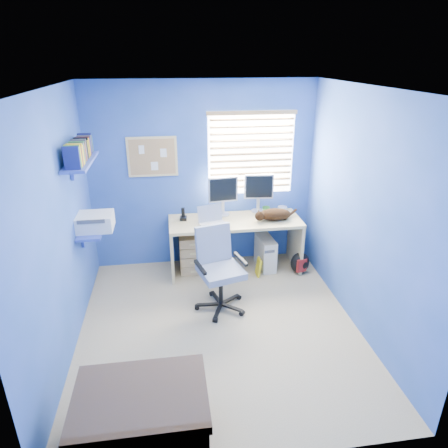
{
  "coord_description": "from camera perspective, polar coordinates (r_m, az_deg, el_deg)",
  "views": [
    {
      "loc": [
        -0.46,
        -3.57,
        2.76
      ],
      "look_at": [
        0.15,
        0.65,
        0.95
      ],
      "focal_mm": 32.0,
      "sensor_mm": 36.0,
      "label": 1
    }
  ],
  "objects": [
    {
      "name": "tower_pc",
      "position": [
        5.59,
        5.93,
        -4.12
      ],
      "size": [
        0.23,
        0.46,
        0.45
      ],
      "primitive_type": "cube",
      "rotation": [
        0.0,
        0.0,
        0.09
      ],
      "color": "beige",
      "rests_on": "floor"
    },
    {
      "name": "wall_shelves",
      "position": [
        4.61,
        -19.09,
        4.98
      ],
      "size": [
        0.42,
        0.9,
        1.05
      ],
      "color": "#374DB8",
      "rests_on": "ground"
    },
    {
      "name": "desk",
      "position": [
        5.45,
        1.56,
        -3.01
      ],
      "size": [
        1.75,
        0.65,
        0.74
      ],
      "primitive_type": "cube",
      "color": "tan",
      "rests_on": "floor"
    },
    {
      "name": "bed_corner",
      "position": [
        3.42,
        -11.57,
        -25.36
      ],
      "size": [
        0.96,
        0.68,
        0.46
      ],
      "primitive_type": "cube",
      "color": "#49342A",
      "rests_on": "floor"
    },
    {
      "name": "cd_spindle",
      "position": [
        5.64,
        8.35,
        2.13
      ],
      "size": [
        0.13,
        0.13,
        0.07
      ],
      "primitive_type": "cylinder",
      "color": "silver",
      "rests_on": "desk"
    },
    {
      "name": "corkboard",
      "position": [
        5.3,
        -10.19,
        9.43
      ],
      "size": [
        0.64,
        0.02,
        0.52
      ],
      "color": "tan",
      "rests_on": "ground"
    },
    {
      "name": "laptop",
      "position": [
        5.1,
        -1.55,
        1.0
      ],
      "size": [
        0.39,
        0.34,
        0.22
      ],
      "primitive_type": "cube",
      "rotation": [
        0.0,
        0.0,
        0.26
      ],
      "color": "silver",
      "rests_on": "desk"
    },
    {
      "name": "backpack",
      "position": [
        5.56,
        10.79,
        -5.46
      ],
      "size": [
        0.3,
        0.27,
        0.3
      ],
      "primitive_type": "ellipsoid",
      "rotation": [
        0.0,
        0.0,
        0.32
      ],
      "color": "black",
      "rests_on": "floor"
    },
    {
      "name": "drawer_boxes",
      "position": [
        5.46,
        -4.49,
        -4.23
      ],
      "size": [
        0.35,
        0.28,
        0.54
      ],
      "primitive_type": "cube",
      "color": "tan",
      "rests_on": "floor"
    },
    {
      "name": "wall_left",
      "position": [
        4.02,
        -22.55,
        -0.97
      ],
      "size": [
        0.01,
        3.2,
        2.5
      ],
      "primitive_type": "cube",
      "color": "#25509E",
      "rests_on": "ground"
    },
    {
      "name": "wall_front",
      "position": [
        2.53,
        4.05,
        -13.8
      ],
      "size": [
        3.0,
        0.01,
        2.5
      ],
      "primitive_type": "cube",
      "color": "#25509E",
      "rests_on": "ground"
    },
    {
      "name": "monitor_right",
      "position": [
        5.51,
        4.93,
        4.4
      ],
      "size": [
        0.41,
        0.16,
        0.54
      ],
      "primitive_type": "cube",
      "rotation": [
        0.0,
        0.0,
        -0.1
      ],
      "color": "silver",
      "rests_on": "desk"
    },
    {
      "name": "monitor_left",
      "position": [
        5.38,
        -0.17,
        3.99
      ],
      "size": [
        0.41,
        0.16,
        0.54
      ],
      "primitive_type": "cube",
      "rotation": [
        0.0,
        0.0,
        0.11
      ],
      "color": "silver",
      "rests_on": "desk"
    },
    {
      "name": "cat",
      "position": [
        5.32,
        7.28,
        1.36
      ],
      "size": [
        0.48,
        0.33,
        0.15
      ],
      "primitive_type": "ellipsoid",
      "rotation": [
        0.0,
        0.0,
        0.26
      ],
      "color": "black",
      "rests_on": "desk"
    },
    {
      "name": "wall_right",
      "position": [
        4.35,
        19.2,
        1.32
      ],
      "size": [
        0.01,
        3.2,
        2.5
      ],
      "primitive_type": "cube",
      "color": "#25509E",
      "rests_on": "ground"
    },
    {
      "name": "office_chair",
      "position": [
        4.67,
        -0.7,
        -7.89
      ],
      "size": [
        0.69,
        0.69,
        0.97
      ],
      "color": "black",
      "rests_on": "floor"
    },
    {
      "name": "window_blinds",
      "position": [
        5.4,
        3.92,
        9.98
      ],
      "size": [
        1.15,
        0.05,
        1.1
      ],
      "color": "white",
      "rests_on": "ground"
    },
    {
      "name": "phone",
      "position": [
        5.3,
        -5.86,
        1.46
      ],
      "size": [
        0.1,
        0.12,
        0.17
      ],
      "primitive_type": "cube",
      "rotation": [
        0.0,
        0.0,
        -0.1
      ],
      "color": "black",
      "rests_on": "desk"
    },
    {
      "name": "ceiling",
      "position": [
        3.61,
        -0.93,
        18.85
      ],
      "size": [
        3.0,
        3.2,
        0.0
      ],
      "primitive_type": "cube",
      "color": "white",
      "rests_on": "wall_back"
    },
    {
      "name": "floor",
      "position": [
        4.54,
        -0.72,
        -14.47
      ],
      "size": [
        3.0,
        3.2,
        0.0
      ],
      "primitive_type": "cube",
      "color": "tan",
      "rests_on": "ground"
    },
    {
      "name": "mug",
      "position": [
        5.52,
        6.02,
        1.95
      ],
      "size": [
        0.1,
        0.09,
        0.1
      ],
      "primitive_type": "imported",
      "color": "#2A702F",
      "rests_on": "desk"
    },
    {
      "name": "wall_back",
      "position": [
        5.41,
        -3.03,
        6.75
      ],
      "size": [
        3.0,
        0.01,
        2.5
      ],
      "primitive_type": "cube",
      "color": "#25509E",
      "rests_on": "ground"
    },
    {
      "name": "yellow_book",
      "position": [
        5.44,
        4.94,
        -6.16
      ],
      "size": [
        0.03,
        0.17,
        0.24
      ],
      "primitive_type": "cube",
      "color": "yellow",
      "rests_on": "floor"
    }
  ]
}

